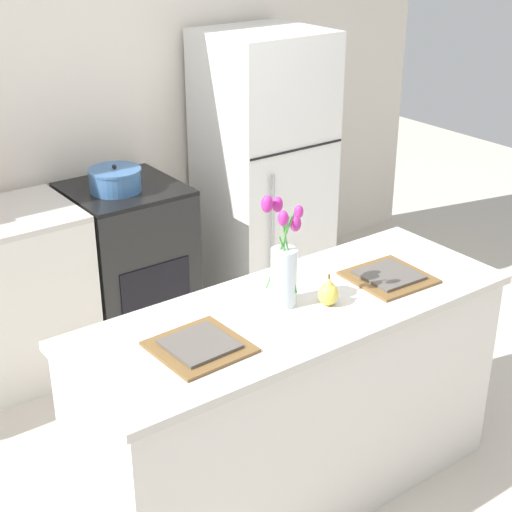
{
  "coord_description": "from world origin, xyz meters",
  "views": [
    {
      "loc": [
        -1.7,
        -2.06,
        2.34
      ],
      "look_at": [
        0.0,
        0.25,
        1.02
      ],
      "focal_mm": 55.0,
      "sensor_mm": 36.0,
      "label": 1
    }
  ],
  "objects_px": {
    "plate_setting_left": "(199,346)",
    "refrigerator": "(263,169)",
    "cooking_pot": "(115,180)",
    "pear_figurine": "(328,293)",
    "flower_vase": "(283,266)",
    "plate_setting_right": "(389,276)",
    "stove_range": "(129,263)"
  },
  "relations": [
    {
      "from": "cooking_pot",
      "to": "plate_setting_left",
      "type": "bearing_deg",
      "value": -107.32
    },
    {
      "from": "flower_vase",
      "to": "pear_figurine",
      "type": "xyz_separation_m",
      "value": [
        0.14,
        -0.11,
        -0.11
      ]
    },
    {
      "from": "stove_range",
      "to": "pear_figurine",
      "type": "height_order",
      "value": "pear_figurine"
    },
    {
      "from": "stove_range",
      "to": "refrigerator",
      "type": "bearing_deg",
      "value": 0.04
    },
    {
      "from": "cooking_pot",
      "to": "pear_figurine",
      "type": "bearing_deg",
      "value": -87.44
    },
    {
      "from": "flower_vase",
      "to": "refrigerator",
      "type": "bearing_deg",
      "value": 55.43
    },
    {
      "from": "stove_range",
      "to": "pear_figurine",
      "type": "bearing_deg",
      "value": -89.6
    },
    {
      "from": "stove_range",
      "to": "plate_setting_right",
      "type": "relative_size",
      "value": 2.84
    },
    {
      "from": "plate_setting_left",
      "to": "cooking_pot",
      "type": "relative_size",
      "value": 1.13
    },
    {
      "from": "plate_setting_left",
      "to": "plate_setting_right",
      "type": "height_order",
      "value": "same"
    },
    {
      "from": "stove_range",
      "to": "refrigerator",
      "type": "relative_size",
      "value": 0.55
    },
    {
      "from": "refrigerator",
      "to": "plate_setting_left",
      "type": "distance_m",
      "value": 2.24
    },
    {
      "from": "flower_vase",
      "to": "cooking_pot",
      "type": "bearing_deg",
      "value": 87.62
    },
    {
      "from": "pear_figurine",
      "to": "cooking_pot",
      "type": "xyz_separation_m",
      "value": [
        -0.07,
        1.63,
        0.02
      ]
    },
    {
      "from": "flower_vase",
      "to": "cooking_pot",
      "type": "distance_m",
      "value": 1.53
    },
    {
      "from": "refrigerator",
      "to": "cooking_pot",
      "type": "xyz_separation_m",
      "value": [
        -1.01,
        -0.04,
        0.14
      ]
    },
    {
      "from": "refrigerator",
      "to": "plate_setting_right",
      "type": "distance_m",
      "value": 1.75
    },
    {
      "from": "flower_vase",
      "to": "plate_setting_right",
      "type": "height_order",
      "value": "flower_vase"
    },
    {
      "from": "refrigerator",
      "to": "plate_setting_left",
      "type": "relative_size",
      "value": 5.17
    },
    {
      "from": "plate_setting_right",
      "to": "plate_setting_left",
      "type": "bearing_deg",
      "value": 180.0
    },
    {
      "from": "cooking_pot",
      "to": "refrigerator",
      "type": "bearing_deg",
      "value": 2.03
    },
    {
      "from": "refrigerator",
      "to": "stove_range",
      "type": "bearing_deg",
      "value": -179.96
    },
    {
      "from": "plate_setting_left",
      "to": "stove_range",
      "type": "bearing_deg",
      "value": 71.09
    },
    {
      "from": "refrigerator",
      "to": "flower_vase",
      "type": "xyz_separation_m",
      "value": [
        -1.07,
        -1.56,
        0.24
      ]
    },
    {
      "from": "pear_figurine",
      "to": "plate_setting_left",
      "type": "height_order",
      "value": "pear_figurine"
    },
    {
      "from": "stove_range",
      "to": "plate_setting_right",
      "type": "distance_m",
      "value": 1.75
    },
    {
      "from": "cooking_pot",
      "to": "flower_vase",
      "type": "bearing_deg",
      "value": -92.38
    },
    {
      "from": "plate_setting_left",
      "to": "refrigerator",
      "type": "bearing_deg",
      "value": 47.4
    },
    {
      "from": "plate_setting_left",
      "to": "cooking_pot",
      "type": "bearing_deg",
      "value": 72.68
    },
    {
      "from": "pear_figurine",
      "to": "cooking_pot",
      "type": "height_order",
      "value": "cooking_pot"
    },
    {
      "from": "stove_range",
      "to": "flower_vase",
      "type": "relative_size",
      "value": 2.04
    },
    {
      "from": "stove_range",
      "to": "refrigerator",
      "type": "height_order",
      "value": "refrigerator"
    }
  ]
}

